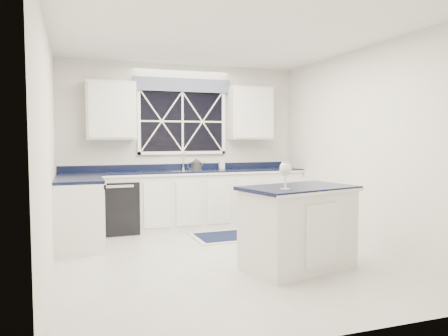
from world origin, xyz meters
name	(u,v)px	position (x,y,z in m)	size (l,w,h in m)	color
ground	(227,258)	(0.00, 0.00, 0.00)	(4.50, 4.50, 0.00)	#ACABA7
back_wall	(182,145)	(0.00, 2.25, 1.35)	(4.00, 0.10, 2.70)	silver
base_cabinets	(169,203)	(-0.33, 1.78, 0.45)	(3.99, 1.60, 0.90)	silver
countertop	(187,172)	(0.00, 1.95, 0.92)	(3.98, 0.64, 0.04)	black
dishwasher	(118,206)	(-1.10, 1.95, 0.41)	(0.60, 0.58, 0.82)	black
window	(182,117)	(0.00, 2.20, 1.83)	(1.65, 0.09, 1.26)	black
upper_cabinets	(184,112)	(0.00, 2.08, 1.90)	(3.10, 0.34, 0.90)	silver
faucet	(184,160)	(0.00, 2.14, 1.10)	(0.05, 0.20, 0.30)	silver
island	(298,227)	(0.63, -0.64, 0.47)	(1.40, 1.03, 0.94)	silver
rug	(236,236)	(0.54, 1.09, 0.01)	(1.31, 0.81, 0.02)	#B4B4AF
kettle	(196,165)	(0.15, 1.92, 1.03)	(0.29, 0.19, 0.20)	#303033
wine_glass	(285,170)	(0.36, -0.85, 1.14)	(0.13, 0.13, 0.30)	white
soap_bottle	(222,163)	(0.68, 2.16, 1.04)	(0.09, 0.09, 0.20)	silver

